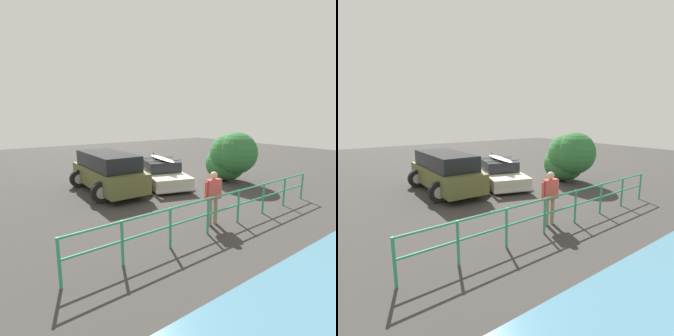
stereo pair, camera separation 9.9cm
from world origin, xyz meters
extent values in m
cube|color=#383533|center=(0.00, 0.00, -0.01)|extent=(44.00, 44.00, 0.02)
cube|color=silver|center=(1.97, -0.13, 0.00)|extent=(0.12, 4.28, 0.00)
cube|color=#B7B29E|center=(0.61, -0.13, 0.44)|extent=(2.98, 4.69, 0.57)
cube|color=#23262B|center=(0.56, -0.30, 0.98)|extent=(2.11, 2.46, 0.52)
cube|color=silver|center=(1.23, 1.91, 0.28)|extent=(1.77, 0.63, 0.14)
cube|color=silver|center=(-0.01, -2.18, 0.28)|extent=(1.77, 0.63, 0.14)
cylinder|color=black|center=(0.13, 1.42, 0.28)|extent=(0.57, 0.18, 0.57)
cylinder|color=#B7B7BC|center=(0.13, 1.42, 0.28)|extent=(0.31, 0.19, 0.31)
cylinder|color=black|center=(1.87, 0.89, 0.28)|extent=(0.57, 0.18, 0.57)
cylinder|color=#B7B7BC|center=(1.87, 0.89, 0.28)|extent=(0.31, 0.19, 0.31)
cylinder|color=black|center=(-0.66, -1.16, 0.28)|extent=(0.57, 0.18, 0.57)
cylinder|color=#B7B7BC|center=(-0.66, -1.16, 0.28)|extent=(0.31, 0.19, 0.31)
cylinder|color=black|center=(1.09, -1.69, 0.28)|extent=(0.57, 0.18, 0.57)
cylinder|color=#B7B7BC|center=(1.09, -1.69, 0.28)|extent=(0.31, 0.19, 0.31)
cylinder|color=black|center=(0.73, 0.25, 1.28)|extent=(1.80, 0.58, 0.03)
cylinder|color=black|center=(0.39, -0.85, 1.28)|extent=(1.80, 0.58, 0.03)
ellipsoid|color=white|center=(0.54, -0.18, 1.34)|extent=(0.94, 2.78, 0.09)
cone|color=black|center=(0.34, -1.25, 1.46)|extent=(0.10, 0.10, 0.14)
cube|color=brown|center=(3.33, -0.55, 0.71)|extent=(1.82, 4.88, 0.85)
cube|color=black|center=(3.33, -0.55, 1.47)|extent=(1.67, 3.80, 0.68)
cylinder|color=black|center=(3.32, -3.08, 0.81)|extent=(0.78, 0.18, 0.78)
cylinder|color=black|center=(2.43, 0.92, 0.43)|extent=(0.87, 0.22, 0.87)
cylinder|color=#B7B7BC|center=(2.43, 0.92, 0.43)|extent=(0.48, 0.23, 0.48)
cylinder|color=black|center=(4.25, 0.91, 0.43)|extent=(0.87, 0.22, 0.87)
cylinder|color=#B7B7BC|center=(4.25, 0.91, 0.43)|extent=(0.48, 0.23, 0.48)
cylinder|color=black|center=(2.41, -2.00, 0.43)|extent=(0.87, 0.22, 0.87)
cylinder|color=#B7B7BC|center=(2.41, -2.00, 0.43)|extent=(0.48, 0.23, 0.48)
cylinder|color=black|center=(4.24, -2.01, 0.43)|extent=(0.87, 0.22, 0.87)
cylinder|color=#B7B7BC|center=(4.24, -2.01, 0.43)|extent=(0.48, 0.23, 0.48)
cylinder|color=gray|center=(2.05, 5.09, 0.43)|extent=(0.13, 0.13, 0.86)
cylinder|color=gray|center=(2.28, 5.07, 0.43)|extent=(0.13, 0.13, 0.86)
cube|color=#DB4C42|center=(2.16, 5.08, 1.18)|extent=(0.51, 0.23, 0.64)
sphere|color=#D6A884|center=(2.16, 5.08, 1.63)|extent=(0.23, 0.23, 0.23)
cylinder|color=#DB4C42|center=(1.87, 5.10, 1.15)|extent=(0.09, 0.09, 0.61)
cylinder|color=#DB4C42|center=(2.46, 5.05, 1.15)|extent=(0.09, 0.09, 0.61)
cylinder|color=#2D9366|center=(-2.82, 5.37, 0.56)|extent=(0.07, 0.07, 1.11)
cylinder|color=#2D9366|center=(-1.42, 5.40, 0.56)|extent=(0.07, 0.07, 1.11)
cylinder|color=#2D9366|center=(-0.02, 5.43, 0.56)|extent=(0.07, 0.07, 1.11)
cylinder|color=#2D9366|center=(1.38, 5.47, 0.56)|extent=(0.07, 0.07, 1.11)
cylinder|color=#2D9366|center=(2.79, 5.50, 0.56)|extent=(0.07, 0.07, 1.11)
cylinder|color=#2D9366|center=(4.19, 5.53, 0.56)|extent=(0.07, 0.07, 1.11)
cylinder|color=#2D9366|center=(5.59, 5.56, 0.56)|extent=(0.07, 0.07, 1.11)
cylinder|color=#2D9366|center=(6.99, 5.59, 0.56)|extent=(0.07, 0.07, 1.11)
cylinder|color=#2D9366|center=(2.09, 5.48, 1.08)|extent=(9.81, 0.28, 0.06)
cylinder|color=#2D9366|center=(2.09, 5.48, 0.61)|extent=(9.81, 0.28, 0.06)
cylinder|color=#4C3828|center=(-2.74, 1.52, 0.29)|extent=(0.37, 0.37, 0.58)
sphere|color=#2D6B33|center=(-2.74, 1.30, 1.03)|extent=(2.00, 2.00, 2.00)
sphere|color=#2D6B33|center=(-2.43, 1.60, 1.60)|extent=(1.91, 1.91, 1.91)
sphere|color=#2D6B33|center=(-2.69, 1.04, 0.93)|extent=(1.89, 1.89, 1.89)
sphere|color=#2D6B33|center=(-2.59, 2.00, 1.61)|extent=(2.14, 2.14, 2.14)
sphere|color=#2D6B33|center=(-2.71, 1.40, 0.97)|extent=(1.41, 1.41, 1.41)
camera|label=1|loc=(8.01, 10.72, 3.43)|focal=28.00mm
camera|label=2|loc=(7.93, 10.78, 3.43)|focal=28.00mm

